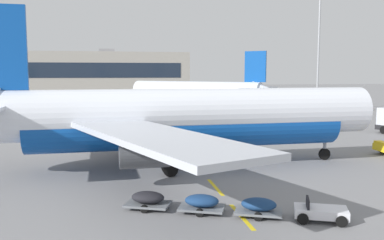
% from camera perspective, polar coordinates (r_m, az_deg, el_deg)
% --- Properties ---
extents(ground, '(400.00, 400.00, 0.00)m').
position_cam_1_polar(ground, '(59.13, 18.25, -1.11)').
color(ground, slate).
extents(apron_paint_markings, '(8.00, 92.34, 0.01)m').
position_cam_1_polar(apron_paint_markings, '(48.33, -2.83, -2.41)').
color(apron_paint_markings, yellow).
rests_on(apron_paint_markings, ground).
extents(airliner_foreground, '(34.75, 34.61, 12.20)m').
position_cam_1_polar(airliner_foreground, '(32.91, -1.41, 0.36)').
color(airliner_foreground, silver).
rests_on(airliner_foreground, ground).
extents(airliner_mid_left, '(27.85, 26.19, 11.29)m').
position_cam_1_polar(airliner_mid_left, '(82.67, 0.58, 3.82)').
color(airliner_mid_left, silver).
rests_on(airliner_mid_left, ground).
extents(fuel_service_truck, '(7.39, 4.88, 3.14)m').
position_cam_1_polar(fuel_service_truck, '(58.71, 13.38, 0.61)').
color(fuel_service_truck, black).
rests_on(fuel_service_truck, ground).
extents(baggage_train, '(11.29, 5.77, 1.14)m').
position_cam_1_polar(baggage_train, '(22.59, 5.23, -11.39)').
color(baggage_train, silver).
rests_on(baggage_train, ground).
extents(apron_light_mast_far, '(1.80, 1.80, 22.95)m').
position_cam_1_polar(apron_light_mast_far, '(85.27, 16.86, 10.87)').
color(apron_light_mast_far, slate).
rests_on(apron_light_mast_far, ground).
extents(terminal_satellite, '(88.21, 27.96, 16.72)m').
position_cam_1_polar(terminal_satellite, '(171.87, -15.86, 6.25)').
color(terminal_satellite, '#9E998E').
rests_on(terminal_satellite, ground).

